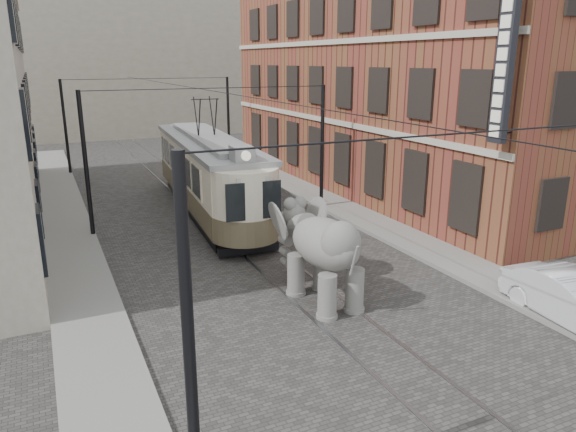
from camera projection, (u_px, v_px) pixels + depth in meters
name	position (u px, v px, depth m)	size (l,w,h in m)	color
ground	(273.00, 264.00, 19.47)	(120.00, 120.00, 0.00)	#403D3B
tram_rails	(273.00, 263.00, 19.46)	(1.54, 80.00, 0.02)	slate
sidewalk_right	(408.00, 239.00, 21.87)	(2.00, 60.00, 0.15)	slate
sidewalk_left	(83.00, 293.00, 16.82)	(2.00, 60.00, 0.15)	slate
brick_building	(389.00, 81.00, 30.08)	(8.00, 26.00, 12.00)	brown
distant_block	(110.00, 61.00, 52.36)	(28.00, 10.00, 14.00)	gray
catenary	(222.00, 160.00, 22.91)	(11.00, 30.20, 6.00)	black
tram	(207.00, 156.00, 25.50)	(2.82, 13.67, 5.42)	beige
elephant	(325.00, 257.00, 15.98)	(2.63, 4.78, 2.93)	#64615D
parked_car	(574.00, 300.00, 14.89)	(1.52, 4.31, 1.42)	silver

